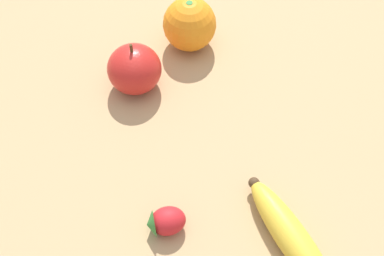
# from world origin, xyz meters

# --- Properties ---
(ground_plane) EXTENTS (3.00, 3.00, 0.00)m
(ground_plane) POSITION_xyz_m (0.00, 0.00, 0.00)
(ground_plane) COLOR tan
(banana) EXTENTS (0.06, 0.19, 0.04)m
(banana) POSITION_xyz_m (0.08, 0.20, 0.02)
(banana) COLOR gold
(banana) RESTS_ON ground_plane
(orange) EXTENTS (0.09, 0.09, 0.09)m
(orange) POSITION_xyz_m (-0.02, -0.16, 0.04)
(orange) COLOR orange
(orange) RESTS_ON ground_plane
(strawberry) EXTENTS (0.06, 0.05, 0.04)m
(strawberry) POSITION_xyz_m (0.19, 0.09, 0.02)
(strawberry) COLOR red
(strawberry) RESTS_ON ground_plane
(apple) EXTENTS (0.08, 0.08, 0.09)m
(apple) POSITION_xyz_m (0.10, -0.13, 0.04)
(apple) COLOR red
(apple) RESTS_ON ground_plane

